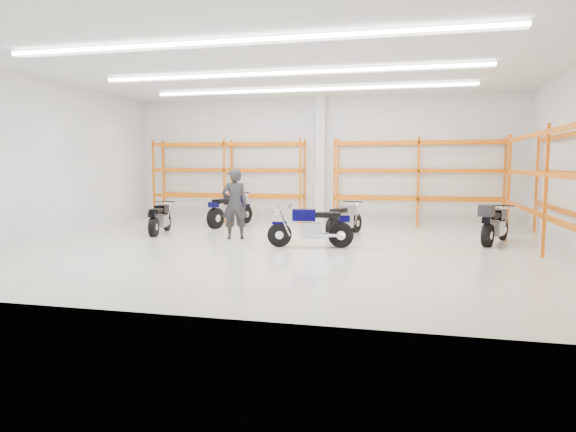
% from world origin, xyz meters
% --- Properties ---
extents(ground, '(14.00, 14.00, 0.00)m').
position_xyz_m(ground, '(0.00, 0.00, 0.00)').
color(ground, beige).
rests_on(ground, ground).
extents(room_shell, '(14.02, 12.02, 4.51)m').
position_xyz_m(room_shell, '(0.00, 0.03, 3.28)').
color(room_shell, silver).
rests_on(room_shell, ground).
extents(motorcycle_main, '(2.18, 0.73, 1.07)m').
position_xyz_m(motorcycle_main, '(0.80, 0.21, 0.50)').
color(motorcycle_main, black).
rests_on(motorcycle_main, ground).
extents(motorcycle_back_a, '(0.66, 1.93, 0.95)m').
position_xyz_m(motorcycle_back_a, '(-4.17, 1.57, 0.45)').
color(motorcycle_back_a, black).
rests_on(motorcycle_back_a, ground).
extents(motorcycle_back_b, '(1.03, 2.26, 1.14)m').
position_xyz_m(motorcycle_back_b, '(-2.80, 3.86, 0.53)').
color(motorcycle_back_b, black).
rests_on(motorcycle_back_b, ground).
extents(motorcycle_back_c, '(0.95, 1.92, 0.99)m').
position_xyz_m(motorcycle_back_c, '(1.25, 2.50, 0.46)').
color(motorcycle_back_c, black).
rests_on(motorcycle_back_c, ground).
extents(motorcycle_back_d, '(1.10, 2.01, 1.08)m').
position_xyz_m(motorcycle_back_d, '(5.30, 1.79, 0.52)').
color(motorcycle_back_d, black).
rests_on(motorcycle_back_d, ground).
extents(standing_man, '(0.85, 0.73, 1.97)m').
position_xyz_m(standing_man, '(-1.62, 1.11, 0.99)').
color(standing_man, black).
rests_on(standing_man, ground).
extents(structural_column, '(0.32, 0.32, 4.50)m').
position_xyz_m(structural_column, '(0.00, 5.82, 2.25)').
color(structural_column, white).
rests_on(structural_column, ground).
extents(pallet_racking_back_left, '(5.67, 0.87, 3.00)m').
position_xyz_m(pallet_racking_back_left, '(-3.40, 5.48, 1.79)').
color(pallet_racking_back_left, '#D76000').
rests_on(pallet_racking_back_left, ground).
extents(pallet_racking_back_right, '(5.67, 0.87, 3.00)m').
position_xyz_m(pallet_racking_back_right, '(3.40, 5.48, 1.79)').
color(pallet_racking_back_right, '#D76000').
rests_on(pallet_racking_back_right, ground).
extents(pallet_racking_side, '(0.87, 9.07, 3.00)m').
position_xyz_m(pallet_racking_side, '(6.48, 0.00, 1.81)').
color(pallet_racking_side, '#D76000').
rests_on(pallet_racking_side, ground).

